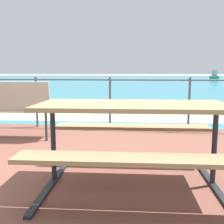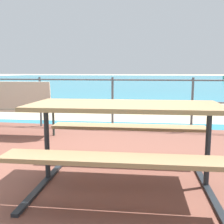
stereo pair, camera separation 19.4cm
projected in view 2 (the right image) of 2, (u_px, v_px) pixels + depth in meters
name	position (u px, v px, depth m)	size (l,w,h in m)	color
ground_plane	(75.00, 178.00, 2.99)	(240.00, 240.00, 0.00)	beige
patio_paving	(75.00, 175.00, 2.99)	(6.40, 5.20, 0.06)	brown
sea_water	(155.00, 79.00, 41.93)	(90.00, 90.00, 0.01)	teal
beach_strip	(131.00, 109.00, 8.52)	(54.00, 4.65, 0.01)	beige
picnic_table	(125.00, 123.00, 2.61)	(1.89, 1.59, 0.80)	#8C704C
park_bench	(11.00, 104.00, 4.48)	(1.45, 0.50, 0.94)	tan
railing_fence	(113.00, 96.00, 5.19)	(5.94, 0.04, 1.00)	#4C5156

